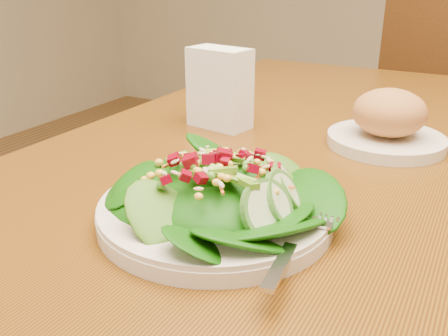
{
  "coord_description": "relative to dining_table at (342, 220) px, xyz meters",
  "views": [
    {
      "loc": [
        0.16,
        -0.68,
        1.01
      ],
      "look_at": [
        -0.08,
        -0.24,
        0.8
      ],
      "focal_mm": 40.0,
      "sensor_mm": 36.0,
      "label": 1
    }
  ],
  "objects": [
    {
      "name": "salad_plate",
      "position": [
        -0.07,
        -0.26,
        0.13
      ],
      "size": [
        0.26,
        0.26,
        0.07
      ],
      "rotation": [
        0.0,
        0.0,
        -0.39
      ],
      "color": "silver",
      "rests_on": "dining_table"
    },
    {
      "name": "dining_table",
      "position": [
        0.0,
        0.0,
        0.0
      ],
      "size": [
        0.9,
        1.4,
        0.75
      ],
      "color": "brown",
      "rests_on": "ground_plane"
    },
    {
      "name": "napkin_holder",
      "position": [
        -0.24,
        0.05,
        0.17
      ],
      "size": [
        0.11,
        0.07,
        0.13
      ],
      "rotation": [
        0.0,
        0.0,
        -0.16
      ],
      "color": "white",
      "rests_on": "dining_table"
    },
    {
      "name": "bread_plate",
      "position": [
        0.04,
        0.08,
        0.14
      ],
      "size": [
        0.18,
        0.18,
        0.09
      ],
      "color": "silver",
      "rests_on": "dining_table"
    }
  ]
}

